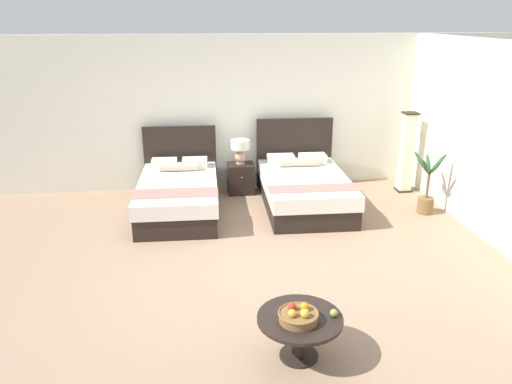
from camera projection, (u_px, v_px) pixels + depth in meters
ground_plane at (259, 268)px, 6.27m from camera, size 10.21×10.14×0.02m
wall_back at (235, 113)px, 8.88m from camera, size 10.21×0.12×2.68m
wall_side_right at (503, 147)px, 6.59m from camera, size 0.12×5.74×2.68m
bed_near_window at (179, 193)px, 7.96m from camera, size 1.30×2.23×1.17m
bed_near_corner at (304, 188)px, 8.21m from camera, size 1.41×2.22×1.26m
nightstand at (241, 178)px, 8.81m from camera, size 0.46×0.41×0.53m
table_lamp at (240, 149)px, 8.65m from camera, size 0.33×0.33×0.42m
coffee_table at (300, 327)px, 4.52m from camera, size 0.78×0.78×0.43m
fruit_bowl at (298, 315)px, 4.41m from camera, size 0.36×0.36×0.15m
loose_apple at (334, 313)px, 4.48m from camera, size 0.07×0.07×0.07m
floor_lamp_corner at (407, 153)px, 8.76m from camera, size 0.24×0.24×1.41m
potted_palm at (427, 193)px, 7.88m from camera, size 0.49×0.50×1.00m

